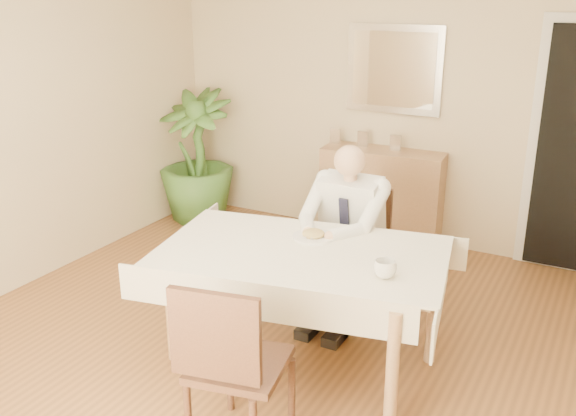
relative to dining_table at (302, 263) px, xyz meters
The scene contains 16 objects.
room 0.69m from the dining_table, 128.27° to the right, with size 5.00×5.02×2.60m.
mirror 2.44m from the dining_table, 96.75° to the left, with size 0.86×0.04×0.76m.
dining_table is the anchor object (origin of this frame).
chair_far 0.90m from the dining_table, 90.00° to the left, with size 0.44×0.44×0.88m.
chair_near 0.92m from the dining_table, 85.30° to the right, with size 0.53×0.53×0.95m.
seated_man 0.59m from the dining_table, 90.00° to the left, with size 0.48×0.72×1.24m.
plate 0.23m from the dining_table, 97.04° to the left, with size 0.26×0.26×0.02m, color white.
food 0.24m from the dining_table, 97.04° to the left, with size 0.14×0.14×0.06m, color olive.
knife 0.18m from the dining_table, 84.26° to the left, with size 0.01×0.01×0.13m, color silver.
fork 0.19m from the dining_table, 114.19° to the left, with size 0.01×0.01×0.13m, color silver.
coffee_mug 0.59m from the dining_table, 11.49° to the right, with size 0.12×0.12×0.10m, color white.
sideboard 2.14m from the dining_table, 97.22° to the left, with size 1.08×0.37×0.86m, color #9C774D.
photo_frame_left 2.27m from the dining_table, 109.44° to the left, with size 0.10×0.02×0.14m, color silver.
photo_frame_center 2.21m from the dining_table, 102.73° to the left, with size 0.10×0.02×0.14m, color silver.
photo_frame_right 2.16m from the dining_table, 94.67° to the left, with size 0.10×0.02×0.14m, color silver.
potted_palm 2.77m from the dining_table, 139.13° to the left, with size 0.73×0.73×1.30m, color #355D22.
Camera 1 is at (1.76, -2.93, 2.26)m, focal length 40.00 mm.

